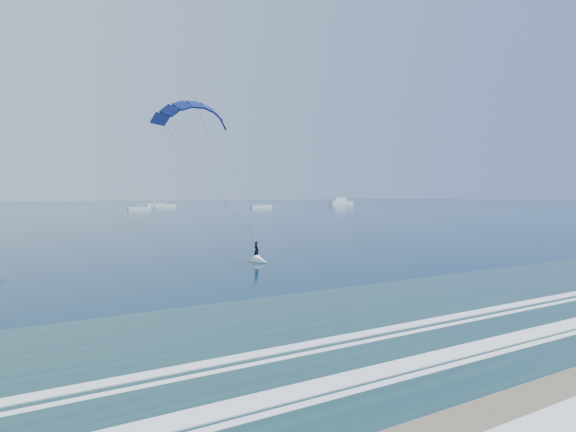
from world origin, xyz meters
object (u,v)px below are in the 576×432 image
at_px(motor_yacht, 341,202).
at_px(sailboat_6, 261,207).
at_px(kitesurfer_rig, 228,181).
at_px(sailboat_4, 154,205).
at_px(sailboat_5, 164,206).
at_px(sailboat_3, 139,209).

distance_m(motor_yacht, sailboat_6, 73.35).
bearing_deg(sailboat_6, kitesurfer_rig, -120.12).
distance_m(kitesurfer_rig, sailboat_6, 179.48).
xyz_separation_m(sailboat_4, sailboat_5, (-4.08, -28.30, 0.02)).
distance_m(sailboat_4, sailboat_5, 28.59).
relative_size(kitesurfer_rig, sailboat_6, 1.09).
relative_size(motor_yacht, sailboat_3, 1.26).
distance_m(kitesurfer_rig, sailboat_3, 158.42).
relative_size(sailboat_5, sailboat_6, 1.00).
height_order(motor_yacht, sailboat_6, sailboat_6).
xyz_separation_m(sailboat_3, sailboat_4, (26.22, 64.43, -0.01)).
distance_m(sailboat_5, sailboat_6, 46.87).
height_order(sailboat_4, sailboat_6, sailboat_6).
bearing_deg(sailboat_5, sailboat_6, -48.25).
bearing_deg(sailboat_4, sailboat_5, -98.20).
distance_m(sailboat_3, sailboat_6, 53.36).
bearing_deg(sailboat_5, motor_yacht, -3.01).
xyz_separation_m(kitesurfer_rig, sailboat_5, (58.79, 190.11, -6.70)).
relative_size(kitesurfer_rig, motor_yacht, 0.99).
height_order(sailboat_4, sailboat_5, sailboat_5).
bearing_deg(motor_yacht, sailboat_6, -156.03).
bearing_deg(sailboat_3, sailboat_4, 67.86).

